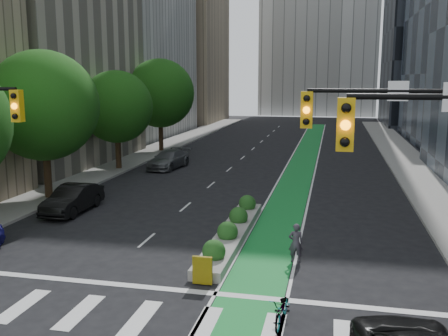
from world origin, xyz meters
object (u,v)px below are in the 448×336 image
at_px(parked_car_left_mid, 73,199).
at_px(parked_car_left_far, 169,159).
at_px(median_planter, 232,231).
at_px(bicycle, 282,310).
at_px(cyclist, 296,243).

relative_size(parked_car_left_mid, parked_car_left_far, 0.91).
xyz_separation_m(median_planter, bicycle, (3.00, -7.44, 0.08)).
xyz_separation_m(median_planter, parked_car_left_far, (-8.56, 16.46, 0.34)).
relative_size(median_planter, parked_car_left_mid, 2.29).
height_order(cyclist, parked_car_left_far, cyclist).
xyz_separation_m(median_planter, parked_car_left_mid, (-9.30, 2.59, 0.36)).
distance_m(bicycle, cyclist, 5.17).
relative_size(median_planter, bicycle, 6.03).
bearing_deg(cyclist, bicycle, 79.74).
distance_m(median_planter, bicycle, 8.02).
xyz_separation_m(cyclist, parked_car_left_far, (-11.56, 18.74, -0.07)).
height_order(median_planter, cyclist, cyclist).
distance_m(cyclist, parked_car_left_mid, 13.23).
bearing_deg(parked_car_left_mid, parked_car_left_far, 87.08).
bearing_deg(parked_car_left_mid, cyclist, -21.45).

